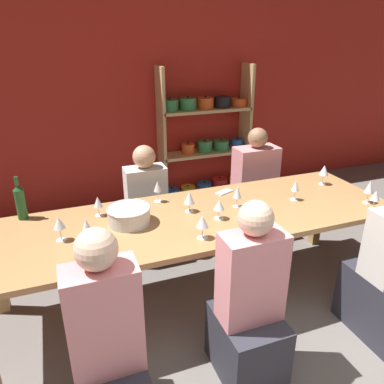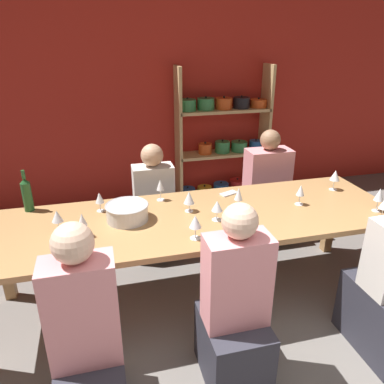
% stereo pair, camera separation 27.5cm
% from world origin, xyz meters
% --- Properties ---
extents(wall_back_red, '(8.80, 0.06, 2.70)m').
position_xyz_m(wall_back_red, '(0.00, 3.83, 1.35)').
color(wall_back_red, red).
rests_on(wall_back_red, ground_plane).
extents(shelf_unit, '(1.16, 0.30, 1.63)m').
position_xyz_m(shelf_unit, '(0.69, 3.63, 0.69)').
color(shelf_unit, tan).
rests_on(shelf_unit, ground_plane).
extents(dining_table, '(3.02, 0.94, 0.74)m').
position_xyz_m(dining_table, '(-0.19, 1.67, 0.67)').
color(dining_table, '#AD7F4C').
rests_on(dining_table, ground_plane).
extents(mixing_bowl, '(0.31, 0.31, 0.12)m').
position_xyz_m(mixing_bowl, '(-0.67, 1.74, 0.80)').
color(mixing_bowl, '#B7BABC').
rests_on(mixing_bowl, dining_table).
extents(wine_bottle_green, '(0.07, 0.07, 0.32)m').
position_xyz_m(wine_bottle_green, '(-1.37, 2.08, 0.87)').
color(wine_bottle_green, '#1E4C23').
rests_on(wine_bottle_green, dining_table).
extents(wine_glass_empty_a, '(0.07, 0.07, 0.17)m').
position_xyz_m(wine_glass_empty_a, '(-1.13, 1.65, 0.86)').
color(wine_glass_empty_a, white).
rests_on(wine_glass_empty_a, dining_table).
extents(wine_glass_white_a, '(0.07, 0.07, 0.16)m').
position_xyz_m(wine_glass_white_a, '(0.64, 1.67, 0.85)').
color(wine_glass_white_a, white).
rests_on(wine_glass_white_a, dining_table).
extents(wine_glass_white_b, '(0.06, 0.06, 0.18)m').
position_xyz_m(wine_glass_white_b, '(-0.38, 2.02, 0.86)').
color(wine_glass_white_b, white).
rests_on(wine_glass_white_b, dining_table).
extents(wine_glass_white_c, '(0.06, 0.06, 0.15)m').
position_xyz_m(wine_glass_white_c, '(-0.85, 1.93, 0.84)').
color(wine_glass_white_c, white).
rests_on(wine_glass_white_c, dining_table).
extents(wine_glass_white_d, '(0.06, 0.06, 0.17)m').
position_xyz_m(wine_glass_white_d, '(-0.97, 1.57, 0.86)').
color(wine_glass_white_d, white).
rests_on(wine_glass_white_d, dining_table).
extents(wine_glass_white_e, '(0.06, 0.06, 0.17)m').
position_xyz_m(wine_glass_white_e, '(0.15, 1.71, 0.86)').
color(wine_glass_white_e, white).
rests_on(wine_glass_white_e, dining_table).
extents(wine_glass_white_f, '(0.08, 0.08, 0.17)m').
position_xyz_m(wine_glass_white_f, '(-0.27, 1.36, 0.86)').
color(wine_glass_white_f, white).
rests_on(wine_glass_white_f, dining_table).
extents(wine_glass_white_g, '(0.07, 0.07, 0.15)m').
position_xyz_m(wine_glass_white_g, '(1.10, 1.31, 0.84)').
color(wine_glass_white_g, white).
rests_on(wine_glass_white_g, dining_table).
extents(wine_glass_red_a, '(0.08, 0.08, 0.16)m').
position_xyz_m(wine_glass_red_a, '(-0.21, 1.76, 0.85)').
color(wine_glass_red_a, white).
rests_on(wine_glass_red_a, dining_table).
extents(wine_glass_red_b, '(0.07, 0.07, 0.18)m').
position_xyz_m(wine_glass_red_b, '(1.14, 1.42, 0.87)').
color(wine_glass_red_b, white).
rests_on(wine_glass_red_b, dining_table).
extents(wine_glass_red_c, '(0.08, 0.08, 0.18)m').
position_xyz_m(wine_glass_red_c, '(1.07, 1.86, 0.86)').
color(wine_glass_red_c, white).
rests_on(wine_glass_red_c, dining_table).
extents(wine_glass_empty_b, '(0.08, 0.08, 0.15)m').
position_xyz_m(wine_glass_empty_b, '(-0.06, 1.58, 0.85)').
color(wine_glass_empty_b, white).
rests_on(wine_glass_empty_b, dining_table).
extents(cell_phone, '(0.17, 0.12, 0.01)m').
position_xyz_m(cell_phone, '(0.18, 2.00, 0.74)').
color(cell_phone, silver).
rests_on(cell_phone, dining_table).
extents(person_far_a, '(0.43, 0.54, 1.12)m').
position_xyz_m(person_far_a, '(0.78, 2.52, 0.40)').
color(person_far_a, '#2D2D38').
rests_on(person_far_a, ground_plane).
extents(person_near_b, '(0.35, 0.44, 1.19)m').
position_xyz_m(person_near_b, '(-0.98, 0.87, 0.44)').
color(person_near_b, '#2D2D38').
rests_on(person_near_b, ground_plane).
extents(person_far_b, '(0.36, 0.46, 1.08)m').
position_xyz_m(person_far_b, '(-0.38, 2.46, 0.40)').
color(person_far_b, '#2D2D38').
rests_on(person_far_b, ground_plane).
extents(person_near_c, '(0.36, 0.45, 1.17)m').
position_xyz_m(person_near_c, '(-0.15, 0.92, 0.43)').
color(person_near_c, '#2D2D38').
rests_on(person_near_c, ground_plane).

